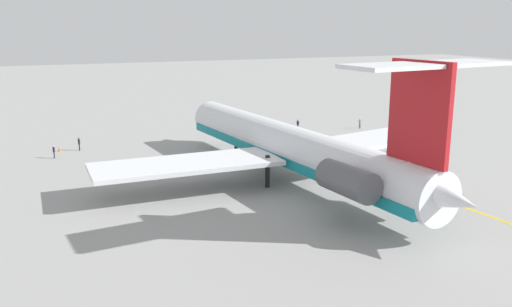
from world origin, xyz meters
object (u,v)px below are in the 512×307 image
at_px(ground_crew_near_nose, 79,142).
at_px(ground_crew_portside, 360,122).
at_px(main_jetliner, 297,148).
at_px(safety_cone_nose, 59,149).
at_px(ground_crew_near_tail, 298,123).
at_px(ground_crew_starboard, 54,150).

height_order(ground_crew_near_nose, ground_crew_portside, ground_crew_near_nose).
bearing_deg(main_jetliner, safety_cone_nose, 35.79).
xyz_separation_m(ground_crew_near_nose, ground_crew_near_tail, (1.11, -33.79, -0.10)).
distance_m(ground_crew_portside, ground_crew_starboard, 47.06).
relative_size(main_jetliner, ground_crew_near_nose, 26.58).
height_order(ground_crew_near_tail, safety_cone_nose, ground_crew_near_tail).
bearing_deg(ground_crew_near_tail, safety_cone_nose, -79.78).
height_order(main_jetliner, safety_cone_nose, main_jetliner).
relative_size(ground_crew_near_nose, ground_crew_starboard, 1.08).
bearing_deg(ground_crew_portside, safety_cone_nose, 108.80).
bearing_deg(ground_crew_near_nose, ground_crew_near_tail, -13.00).
relative_size(ground_crew_near_nose, ground_crew_near_tail, 1.09).
bearing_deg(ground_crew_near_tail, ground_crew_near_nose, -78.76).
relative_size(ground_crew_portside, ground_crew_starboard, 1.00).
height_order(ground_crew_portside, safety_cone_nose, ground_crew_portside).
distance_m(ground_crew_near_nose, safety_cone_nose, 2.72).
distance_m(ground_crew_starboard, safety_cone_nose, 3.97).
relative_size(ground_crew_near_tail, safety_cone_nose, 3.00).
height_order(main_jetliner, ground_crew_near_tail, main_jetliner).
distance_m(main_jetliner, ground_crew_near_nose, 31.99).
height_order(ground_crew_starboard, safety_cone_nose, ground_crew_starboard).
xyz_separation_m(ground_crew_near_tail, ground_crew_starboard, (-4.34, 37.19, 0.01)).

